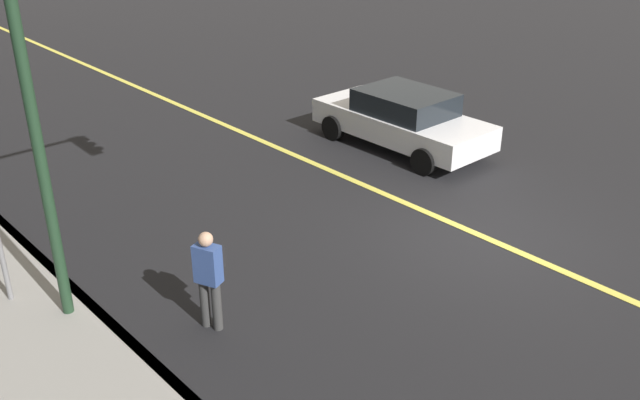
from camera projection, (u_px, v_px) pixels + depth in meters
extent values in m
plane|color=black|center=(480.00, 235.00, 12.70)|extent=(200.00, 200.00, 0.00)
cube|color=slate|center=(179.00, 391.00, 8.87)|extent=(80.00, 0.16, 0.15)
cube|color=#D8CC4C|center=(480.00, 235.00, 12.70)|extent=(80.00, 0.16, 0.01)
cube|color=silver|center=(402.00, 124.00, 16.40)|extent=(4.33, 1.74, 0.56)
cube|color=black|center=(405.00, 102.00, 16.11)|extent=(2.05, 1.60, 0.51)
cylinder|color=black|center=(473.00, 142.00, 16.08)|extent=(0.60, 0.22, 0.60)
cylinder|color=black|center=(424.00, 161.00, 15.05)|extent=(0.60, 0.22, 0.60)
cylinder|color=black|center=(382.00, 112.00, 17.99)|extent=(0.60, 0.22, 0.60)
cylinder|color=black|center=(333.00, 128.00, 16.96)|extent=(0.60, 0.22, 0.60)
cylinder|color=#383838|center=(217.00, 306.00, 10.01)|extent=(0.18, 0.18, 0.77)
cylinder|color=#383838|center=(205.00, 303.00, 10.09)|extent=(0.18, 0.18, 0.77)
cube|color=#334C8C|center=(208.00, 264.00, 9.76)|extent=(0.42, 0.34, 0.58)
sphere|color=tan|center=(206.00, 239.00, 9.59)|extent=(0.21, 0.21, 0.21)
cube|color=black|center=(214.00, 257.00, 9.88)|extent=(0.30, 0.25, 0.34)
cylinder|color=#1E3823|center=(36.00, 137.00, 9.12)|extent=(0.16, 0.16, 5.74)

